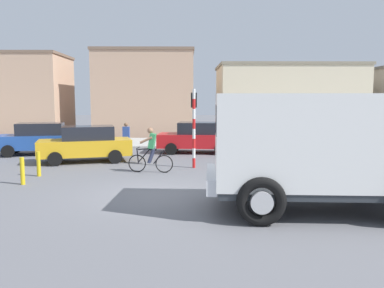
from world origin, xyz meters
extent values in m
plane|color=slate|center=(0.00, 0.00, 0.00)|extent=(120.00, 120.00, 0.00)
cube|color=#ADADA8|center=(0.00, 13.00, 0.08)|extent=(80.00, 5.00, 0.16)
cube|color=white|center=(4.17, -1.79, 1.80)|extent=(5.35, 2.82, 2.20)
cube|color=#2D3338|center=(4.17, -1.79, 0.62)|extent=(5.24, 2.77, 0.16)
cube|color=silver|center=(1.48, -1.62, 0.80)|extent=(0.39, 2.39, 0.36)
cube|color=black|center=(1.63, -1.63, 2.30)|extent=(0.25, 2.13, 0.70)
torus|color=black|center=(2.48, -2.97, 0.55)|extent=(1.11, 0.31, 1.10)
cylinder|color=beige|center=(2.48, -2.97, 0.55)|extent=(0.51, 0.33, 0.50)
torus|color=black|center=(2.64, -0.41, 0.55)|extent=(1.11, 0.31, 1.10)
cylinder|color=beige|center=(2.64, -0.41, 0.55)|extent=(0.51, 0.33, 0.50)
torus|color=black|center=(5.86, -0.62, 0.55)|extent=(1.11, 0.31, 1.10)
cylinder|color=beige|center=(5.86, -0.62, 0.55)|extent=(0.51, 0.33, 0.50)
torus|color=black|center=(-1.05, 3.50, 0.34)|extent=(0.68, 0.11, 0.68)
torus|color=black|center=(-0.01, 3.39, 0.34)|extent=(0.68, 0.11, 0.68)
cylinder|color=black|center=(-0.70, 3.47, 0.91)|extent=(0.60, 0.11, 0.09)
cylinder|color=black|center=(-0.76, 3.47, 0.66)|extent=(0.51, 0.10, 0.57)
cylinder|color=black|center=(-0.21, 3.41, 0.61)|extent=(0.44, 0.09, 0.57)
cylinder|color=black|center=(-1.02, 3.50, 0.64)|extent=(0.10, 0.05, 0.59)
cylinder|color=black|center=(-1.00, 3.50, 0.95)|extent=(0.08, 0.50, 0.03)
cube|color=black|center=(-0.41, 3.43, 0.88)|extent=(0.25, 0.15, 0.06)
cube|color=#338C51|center=(-0.46, 3.44, 1.21)|extent=(0.33, 0.35, 0.59)
sphere|color=#9E7051|center=(-0.53, 3.45, 1.61)|extent=(0.22, 0.22, 0.22)
cylinder|color=#2D334C|center=(-0.50, 3.34, 0.65)|extent=(0.32, 0.15, 0.57)
cylinder|color=#9E7051|center=(-0.67, 3.30, 1.26)|extent=(0.50, 0.14, 0.29)
cylinder|color=#2D334C|center=(-0.48, 3.54, 0.65)|extent=(0.32, 0.15, 0.57)
cylinder|color=#9E7051|center=(-0.64, 3.62, 1.26)|extent=(0.50, 0.14, 0.29)
cylinder|color=red|center=(1.15, 4.45, 0.20)|extent=(0.12, 0.12, 0.40)
cylinder|color=white|center=(1.15, 4.45, 0.60)|extent=(0.12, 0.12, 0.40)
cylinder|color=red|center=(1.15, 4.45, 1.00)|extent=(0.12, 0.12, 0.40)
cylinder|color=white|center=(1.15, 4.45, 1.40)|extent=(0.12, 0.12, 0.40)
cylinder|color=red|center=(1.15, 4.45, 1.80)|extent=(0.12, 0.12, 0.40)
cylinder|color=white|center=(1.15, 4.45, 2.20)|extent=(0.12, 0.12, 0.40)
cylinder|color=red|center=(1.15, 4.45, 2.60)|extent=(0.12, 0.12, 0.40)
cylinder|color=white|center=(1.15, 4.45, 3.00)|extent=(0.12, 0.12, 0.40)
cube|color=black|center=(1.15, 4.63, 2.75)|extent=(0.24, 0.20, 0.60)
sphere|color=green|center=(1.15, 4.75, 2.75)|extent=(0.14, 0.14, 0.14)
cube|color=gold|center=(-3.69, 6.08, 0.65)|extent=(4.31, 2.69, 0.70)
cube|color=black|center=(-3.54, 6.12, 1.30)|extent=(2.50, 1.97, 0.60)
cylinder|color=black|center=(-4.66, 4.94, 0.30)|extent=(0.63, 0.33, 0.60)
cylinder|color=black|center=(-5.11, 6.58, 0.30)|extent=(0.63, 0.33, 0.60)
cylinder|color=black|center=(-2.27, 5.59, 0.30)|extent=(0.63, 0.33, 0.60)
cylinder|color=black|center=(-2.71, 7.23, 0.30)|extent=(0.63, 0.33, 0.60)
cube|color=red|center=(1.38, 8.99, 0.65)|extent=(4.13, 2.05, 0.70)
cube|color=black|center=(1.53, 8.98, 1.30)|extent=(2.32, 1.63, 0.60)
cylinder|color=black|center=(0.07, 8.26, 0.30)|extent=(0.61, 0.23, 0.60)
cylinder|color=black|center=(0.22, 9.95, 0.30)|extent=(0.61, 0.23, 0.60)
cylinder|color=black|center=(2.54, 8.04, 0.30)|extent=(0.61, 0.23, 0.60)
cylinder|color=black|center=(2.69, 9.73, 0.30)|extent=(0.61, 0.23, 0.60)
cube|color=#234C9E|center=(-6.71, 8.52, 0.65)|extent=(4.26, 2.46, 0.70)
cube|color=black|center=(-6.56, 8.55, 1.30)|extent=(2.44, 1.85, 0.60)
cylinder|color=black|center=(-7.75, 7.44, 0.30)|extent=(0.62, 0.30, 0.60)
cylinder|color=black|center=(-8.09, 9.10, 0.30)|extent=(0.62, 0.30, 0.60)
cylinder|color=black|center=(-5.32, 7.93, 0.30)|extent=(0.62, 0.30, 0.60)
cylinder|color=black|center=(-5.66, 9.60, 0.30)|extent=(0.62, 0.30, 0.60)
cylinder|color=#2D334C|center=(-2.22, 8.46, 0.42)|extent=(0.22, 0.22, 0.85)
cube|color=#3351A8|center=(-2.22, 8.46, 1.13)|extent=(0.34, 0.22, 0.56)
sphere|color=brown|center=(-2.22, 8.46, 1.52)|extent=(0.20, 0.20, 0.20)
cylinder|color=gold|center=(-4.52, 1.37, 0.45)|extent=(0.14, 0.14, 0.90)
cylinder|color=gold|center=(-4.52, 2.77, 0.45)|extent=(0.14, 0.14, 0.90)
cube|color=tan|center=(-12.76, 19.48, 3.03)|extent=(8.30, 5.20, 6.06)
cube|color=#775E4C|center=(-12.76, 19.48, 6.16)|extent=(8.46, 5.31, 0.20)
cube|color=tan|center=(-2.35, 20.38, 3.16)|extent=(7.39, 6.86, 6.31)
cube|color=#775E4C|center=(-2.35, 20.38, 6.41)|extent=(7.54, 6.99, 0.20)
cube|color=beige|center=(8.69, 19.31, 2.61)|extent=(10.59, 6.21, 5.23)
cube|color=gray|center=(8.69, 19.31, 5.33)|extent=(10.80, 6.33, 0.20)
camera|label=1|loc=(0.85, -11.25, 2.76)|focal=36.47mm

